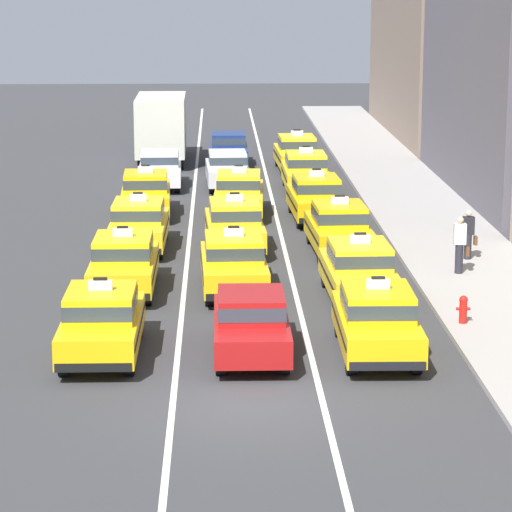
{
  "coord_description": "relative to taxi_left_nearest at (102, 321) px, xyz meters",
  "views": [
    {
      "loc": [
        -0.62,
        -25.16,
        8.92
      ],
      "look_at": [
        0.44,
        8.57,
        1.3
      ],
      "focal_mm": 87.72,
      "sensor_mm": 36.0,
      "label": 1
    }
  ],
  "objects": [
    {
      "name": "taxi_center_third",
      "position": [
        3.33,
        11.68,
        0.0
      ],
      "size": [
        1.99,
        4.63,
        1.96
      ],
      "color": "black",
      "rests_on": "ground"
    },
    {
      "name": "taxi_center_second",
      "position": [
        3.22,
        6.1,
        0.0
      ],
      "size": [
        1.95,
        4.61,
        1.96
      ],
      "color": "black",
      "rests_on": "ground"
    },
    {
      "name": "taxi_right_second",
      "position": [
        6.7,
        5.04,
        0.0
      ],
      "size": [
        1.92,
        4.6,
        1.96
      ],
      "color": "black",
      "rests_on": "ground"
    },
    {
      "name": "taxi_right_fifth",
      "position": [
        6.47,
        22.98,
        0.0
      ],
      "size": [
        1.84,
        4.57,
        1.96
      ],
      "color": "black",
      "rests_on": "ground"
    },
    {
      "name": "sedan_center_sixth",
      "position": [
        3.32,
        30.33,
        -0.03
      ],
      "size": [
        1.77,
        4.3,
        1.58
      ],
      "color": "black",
      "rests_on": "ground"
    },
    {
      "name": "taxi_right_fourth",
      "position": [
        6.42,
        16.73,
        0.0
      ],
      "size": [
        1.97,
        4.62,
        1.96
      ],
      "color": "black",
      "rests_on": "ground"
    },
    {
      "name": "sedan_center_fifth",
      "position": [
        3.21,
        24.05,
        -0.03
      ],
      "size": [
        1.92,
        4.36,
        1.58
      ],
      "color": "black",
      "rests_on": "ground"
    },
    {
      "name": "pedestrian_trailing",
      "position": [
        10.66,
        9.49,
        0.05
      ],
      "size": [
        0.47,
        0.24,
        1.57
      ],
      "color": "#23232D",
      "rests_on": "sidewalk_curb"
    },
    {
      "name": "taxi_left_second",
      "position": [
        0.07,
        6.17,
        0.0
      ],
      "size": [
        1.83,
        4.56,
        1.96
      ],
      "color": "black",
      "rests_on": "ground"
    },
    {
      "name": "sedan_center_nearest",
      "position": [
        3.55,
        -0.11,
        -0.03
      ],
      "size": [
        1.78,
        4.31,
        1.58
      ],
      "color": "black",
      "rests_on": "ground"
    },
    {
      "name": "taxi_right_nearest",
      "position": [
        6.55,
        -0.09,
        0.0
      ],
      "size": [
        1.87,
        4.58,
        1.96
      ],
      "color": "black",
      "rests_on": "ground"
    },
    {
      "name": "pedestrian_by_storefront",
      "position": [
        10.02,
        7.58,
        0.14
      ],
      "size": [
        0.47,
        0.24,
        1.73
      ],
      "color": "#23232D",
      "rests_on": "sidewalk_curb"
    },
    {
      "name": "taxi_left_third",
      "position": [
        0.16,
        11.83,
        0.0
      ],
      "size": [
        1.87,
        4.58,
        1.96
      ],
      "color": "black",
      "rests_on": "ground"
    },
    {
      "name": "taxi_right_sixth",
      "position": [
        6.45,
        28.62,
        0.0
      ],
      "size": [
        1.95,
        4.61,
        1.96
      ],
      "color": "black",
      "rests_on": "ground"
    },
    {
      "name": "taxi_right_third",
      "position": [
        6.72,
        11.09,
        0.0
      ],
      "size": [
        1.98,
        4.62,
        1.96
      ],
      "color": "black",
      "rests_on": "ground"
    },
    {
      "name": "lane_stripe_center_right",
      "position": [
        4.99,
        16.44,
        -0.87
      ],
      "size": [
        0.14,
        80.0,
        0.01
      ],
      "primitive_type": "cube",
      "color": "silver",
      "rests_on": "ground"
    },
    {
      "name": "box_truck_left_sixth",
      "position": [
        0.1,
        31.73,
        0.9
      ],
      "size": [
        2.34,
        6.97,
        3.27
      ],
      "color": "black",
      "rests_on": "ground"
    },
    {
      "name": "sidewalk_curb",
      "position": [
        10.59,
        11.44,
        -0.8
      ],
      "size": [
        4.0,
        90.0,
        0.15
      ],
      "primitive_type": "cube",
      "color": "#9E9993",
      "rests_on": "ground"
    },
    {
      "name": "taxi_center_fourth",
      "position": [
        3.58,
        17.74,
        0.0
      ],
      "size": [
        1.97,
        4.62,
        1.96
      ],
      "color": "black",
      "rests_on": "ground"
    },
    {
      "name": "lane_stripe_left_center",
      "position": [
        1.79,
        16.44,
        -0.87
      ],
      "size": [
        0.14,
        80.0,
        0.01
      ],
      "primitive_type": "cube",
      "color": "silver",
      "rests_on": "ground"
    },
    {
      "name": "taxi_left_nearest",
      "position": [
        0.0,
        0.0,
        0.0
      ],
      "size": [
        1.83,
        4.57,
        1.96
      ],
      "color": "black",
      "rests_on": "ground"
    },
    {
      "name": "ground_plane",
      "position": [
        3.39,
        -3.56,
        -0.88
      ],
      "size": [
        160.0,
        160.0,
        0.0
      ],
      "primitive_type": "plane",
      "color": "#353538"
    },
    {
      "name": "sedan_left_fifth",
      "position": [
        0.34,
        24.2,
        -0.03
      ],
      "size": [
        1.85,
        4.34,
        1.58
      ],
      "color": "black",
      "rests_on": "ground"
    },
    {
      "name": "fire_hydrant",
      "position": [
        9.07,
        2.1,
        -0.33
      ],
      "size": [
        0.36,
        0.22,
        0.73
      ],
      "color": "red",
      "rests_on": "sidewalk_curb"
    },
    {
      "name": "taxi_left_fourth",
      "position": [
        0.07,
        17.88,
        0.0
      ],
      "size": [
        1.96,
        4.62,
        1.96
      ],
      "color": "black",
      "rests_on": "ground"
    }
  ]
}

